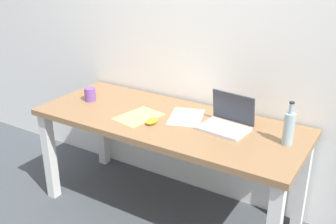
{
  "coord_description": "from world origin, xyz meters",
  "views": [
    {
      "loc": [
        1.26,
        -2.05,
        1.79
      ],
      "look_at": [
        0.0,
        0.0,
        0.78
      ],
      "focal_mm": 42.71,
      "sensor_mm": 36.0,
      "label": 1
    }
  ],
  "objects_px": {
    "desk": "(168,132)",
    "beer_bottle": "(289,128)",
    "laptop_right": "(227,121)",
    "computer_mouse": "(152,121)",
    "coffee_mug": "(90,94)"
  },
  "relations": [
    {
      "from": "desk",
      "to": "beer_bottle",
      "type": "relative_size",
      "value": 6.9
    },
    {
      "from": "laptop_right",
      "to": "computer_mouse",
      "type": "height_order",
      "value": "laptop_right"
    },
    {
      "from": "desk",
      "to": "laptop_right",
      "type": "xyz_separation_m",
      "value": [
        0.39,
        0.07,
        0.14
      ]
    },
    {
      "from": "laptop_right",
      "to": "coffee_mug",
      "type": "relative_size",
      "value": 3.29
    },
    {
      "from": "beer_bottle",
      "to": "laptop_right",
      "type": "bearing_deg",
      "value": 176.95
    },
    {
      "from": "laptop_right",
      "to": "coffee_mug",
      "type": "xyz_separation_m",
      "value": [
        -1.05,
        -0.08,
        0.0
      ]
    },
    {
      "from": "beer_bottle",
      "to": "computer_mouse",
      "type": "distance_m",
      "value": 0.84
    },
    {
      "from": "coffee_mug",
      "to": "beer_bottle",
      "type": "bearing_deg",
      "value": 2.54
    },
    {
      "from": "desk",
      "to": "computer_mouse",
      "type": "distance_m",
      "value": 0.17
    },
    {
      "from": "beer_bottle",
      "to": "computer_mouse",
      "type": "relative_size",
      "value": 2.62
    },
    {
      "from": "laptop_right",
      "to": "coffee_mug",
      "type": "bearing_deg",
      "value": -175.42
    },
    {
      "from": "beer_bottle",
      "to": "coffee_mug",
      "type": "relative_size",
      "value": 2.76
    },
    {
      "from": "desk",
      "to": "beer_bottle",
      "type": "bearing_deg",
      "value": 3.88
    },
    {
      "from": "laptop_right",
      "to": "beer_bottle",
      "type": "distance_m",
      "value": 0.39
    },
    {
      "from": "desk",
      "to": "coffee_mug",
      "type": "height_order",
      "value": "coffee_mug"
    }
  ]
}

